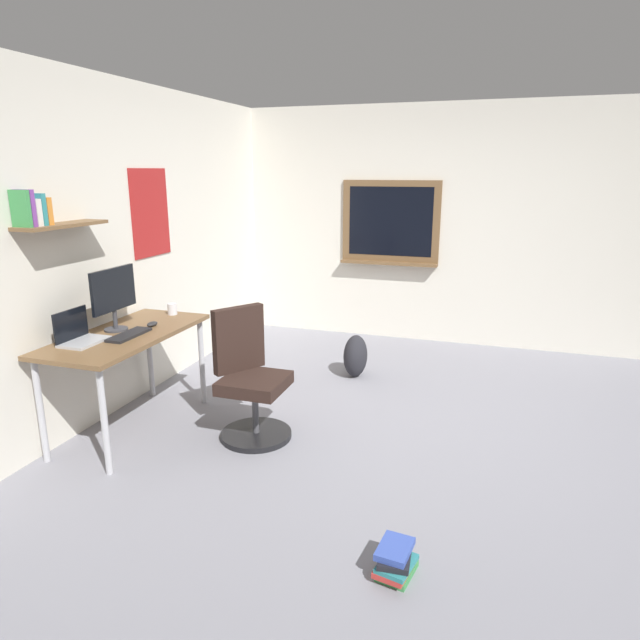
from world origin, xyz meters
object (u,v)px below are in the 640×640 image
object	(u,v)px
laptop	(79,335)
backpack	(355,356)
desk	(127,343)
office_chair	(250,383)
coffee_mug	(172,309)
computer_mouse	(152,324)
book_stack_on_floor	(395,561)
keyboard	(129,335)
monitor_primary	(114,295)

from	to	relation	value
laptop	backpack	xyz separation A→B (m)	(1.91, -1.46, -0.61)
desk	office_chair	size ratio (longest dim) A/B	1.41
coffee_mug	backpack	world-z (taller)	coffee_mug
office_chair	laptop	distance (m)	1.22
desk	laptop	size ratio (longest dim) A/B	4.32
desk	backpack	distance (m)	2.13
computer_mouse	coffee_mug	bearing A→B (deg)	8.00
backpack	book_stack_on_floor	world-z (taller)	backpack
desk	keyboard	xyz separation A→B (m)	(-0.07, -0.08, 0.09)
laptop	keyboard	distance (m)	0.33
computer_mouse	backpack	distance (m)	1.95
computer_mouse	coffee_mug	world-z (taller)	coffee_mug
keyboard	coffee_mug	xyz separation A→B (m)	(0.64, 0.05, 0.04)
keyboard	backpack	size ratio (longest dim) A/B	0.92
laptop	monitor_primary	world-z (taller)	monitor_primary
laptop	monitor_primary	size ratio (longest dim) A/B	0.67
keyboard	coffee_mug	bearing A→B (deg)	4.50
keyboard	book_stack_on_floor	bearing A→B (deg)	-112.81
desk	backpack	bearing A→B (deg)	-39.18
keyboard	office_chair	bearing A→B (deg)	-72.37
book_stack_on_floor	coffee_mug	bearing A→B (deg)	54.82
office_chair	book_stack_on_floor	world-z (taller)	office_chair
laptop	coffee_mug	size ratio (longest dim) A/B	3.37
desk	keyboard	distance (m)	0.14
desk	book_stack_on_floor	distance (m)	2.46
office_chair	monitor_primary	size ratio (longest dim) A/B	2.05
monitor_primary	coffee_mug	bearing A→B (deg)	-13.57
laptop	keyboard	size ratio (longest dim) A/B	0.84
office_chair	coffee_mug	world-z (taller)	office_chair
desk	laptop	bearing A→B (deg)	153.64
book_stack_on_floor	backpack	bearing A→B (deg)	18.87
office_chair	keyboard	world-z (taller)	office_chair
monitor_primary	book_stack_on_floor	size ratio (longest dim) A/B	1.79
coffee_mug	monitor_primary	bearing A→B (deg)	166.43
office_chair	laptop	bearing A→B (deg)	115.35
keyboard	desk	bearing A→B (deg)	49.48
coffee_mug	backpack	bearing A→B (deg)	-50.95
book_stack_on_floor	monitor_primary	bearing A→B (deg)	66.67
backpack	book_stack_on_floor	xyz separation A→B (m)	(-2.57, -0.88, -0.13)
monitor_primary	backpack	distance (m)	2.27
laptop	office_chair	bearing A→B (deg)	-64.65
monitor_primary	coffee_mug	distance (m)	0.59
backpack	monitor_primary	bearing A→B (deg)	138.13
backpack	book_stack_on_floor	bearing A→B (deg)	-161.13
book_stack_on_floor	computer_mouse	bearing A→B (deg)	61.05
office_chair	book_stack_on_floor	size ratio (longest dim) A/B	3.66
desk	book_stack_on_floor	bearing A→B (deg)	-113.56
office_chair	keyboard	size ratio (longest dim) A/B	2.57
office_chair	coffee_mug	bearing A→B (deg)	66.30
coffee_mug	backpack	xyz separation A→B (m)	(1.04, -1.28, -0.60)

